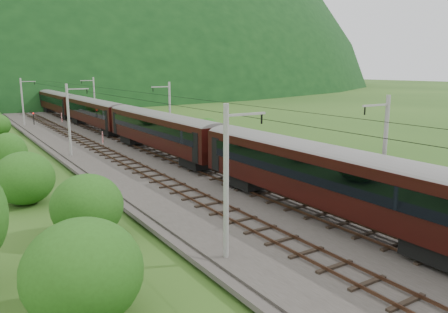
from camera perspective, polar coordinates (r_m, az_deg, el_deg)
ground at (r=27.16m, az=11.47°, el=-10.33°), size 600.00×600.00×0.00m
railbed at (r=34.53m, az=-0.18°, el=-5.06°), size 14.00×220.00×0.30m
track_left at (r=33.29m, az=-3.68°, el=-5.33°), size 2.40×220.00×0.27m
track_right at (r=35.77m, az=3.07°, el=-4.12°), size 2.40×220.00×0.27m
catenary_left at (r=51.52m, az=-19.55°, el=4.72°), size 2.54×192.28×8.00m
catenary_right at (r=55.60m, az=-7.16°, el=5.75°), size 2.54×192.28×8.00m
overhead_wires at (r=33.22m, az=-0.19°, el=6.51°), size 4.83×198.00×0.03m
train at (r=48.79m, az=-8.05°, el=4.09°), size 3.23×181.01×5.63m
hazard_post_near at (r=59.00m, az=-15.56°, el=2.40°), size 0.17×0.17×1.58m
hazard_post_far at (r=85.02m, az=-20.43°, el=4.81°), size 0.18×0.18×1.67m
signal at (r=82.80m, az=-23.61°, el=4.67°), size 0.23×0.23×2.07m
vegetation_left at (r=31.08m, az=-23.66°, el=-3.63°), size 12.23×147.90×6.99m
vegetation_right at (r=45.08m, az=8.97°, el=0.33°), size 6.19×104.46×3.17m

